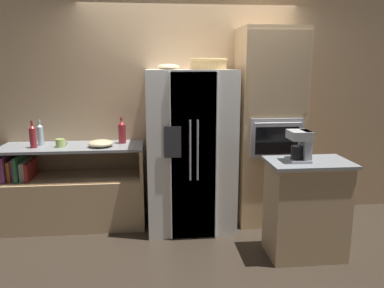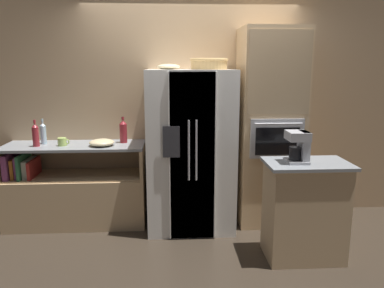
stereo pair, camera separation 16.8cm
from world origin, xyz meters
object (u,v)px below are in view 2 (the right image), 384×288
(refrigerator, at_px, (190,150))
(fruit_bowl, at_px, (169,67))
(bottle_wide, at_px, (123,131))
(mixing_bowl, at_px, (102,142))
(wicker_basket, at_px, (209,63))
(wall_oven, at_px, (269,128))
(bottle_short, at_px, (43,133))
(mug, at_px, (62,142))
(coffee_maker, at_px, (299,146))
(bottle_tall, at_px, (36,135))

(refrigerator, bearing_deg, fruit_bowl, 171.62)
(bottle_wide, bearing_deg, mixing_bowl, -143.34)
(refrigerator, height_order, wicker_basket, wicker_basket)
(wall_oven, xyz_separation_m, wicker_basket, (-0.71, -0.06, 0.72))
(bottle_short, relative_size, mug, 2.23)
(coffee_maker, bearing_deg, fruit_bowl, 144.23)
(refrigerator, height_order, bottle_short, refrigerator)
(wall_oven, xyz_separation_m, bottle_short, (-2.57, 0.10, -0.05))
(wicker_basket, distance_m, bottle_wide, 1.24)
(bottle_short, xyz_separation_m, coffee_maker, (2.61, -1.00, 0.04))
(refrigerator, height_order, bottle_wide, refrigerator)
(mixing_bowl, bearing_deg, mug, 176.09)
(coffee_maker, bearing_deg, bottle_wide, 149.24)
(wicker_basket, bearing_deg, bottle_tall, 179.34)
(mug, bearing_deg, bottle_wide, 11.58)
(fruit_bowl, bearing_deg, mug, 178.40)
(refrigerator, relative_size, bottle_short, 6.17)
(wall_oven, height_order, bottle_tall, wall_oven)
(bottle_wide, distance_m, coffee_maker, 1.99)
(bottle_short, distance_m, bottle_wide, 0.90)
(mixing_bowl, bearing_deg, coffee_maker, -23.84)
(refrigerator, xyz_separation_m, fruit_bowl, (-0.23, 0.03, 0.92))
(wall_oven, relative_size, fruit_bowl, 9.07)
(wicker_basket, xyz_separation_m, mixing_bowl, (-1.19, 0.01, -0.86))
(mug, height_order, coffee_maker, coffee_maker)
(bottle_wide, bearing_deg, bottle_tall, -170.75)
(refrigerator, xyz_separation_m, mug, (-1.42, 0.07, 0.10))
(refrigerator, xyz_separation_m, wicker_basket, (0.20, 0.03, 0.95))
(fruit_bowl, bearing_deg, bottle_short, 173.95)
(refrigerator, relative_size, mug, 13.74)
(wall_oven, height_order, mixing_bowl, wall_oven)
(bottle_tall, height_order, bottle_short, bottle_tall)
(wall_oven, relative_size, bottle_tall, 7.48)
(bottle_short, distance_m, mug, 0.28)
(fruit_bowl, relative_size, bottle_short, 0.85)
(refrigerator, relative_size, coffee_maker, 6.16)
(mixing_bowl, bearing_deg, refrigerator, -2.19)
(bottle_tall, distance_m, mixing_bowl, 0.72)
(fruit_bowl, xyz_separation_m, bottle_tall, (-1.47, 0.02, -0.73))
(wall_oven, height_order, fruit_bowl, wall_oven)
(bottle_tall, bearing_deg, refrigerator, -1.68)
(bottle_tall, relative_size, mixing_bowl, 1.08)
(wicker_basket, bearing_deg, refrigerator, -172.24)
(bottle_tall, bearing_deg, bottle_short, 74.19)
(mug, relative_size, mixing_bowl, 0.47)
(wicker_basket, height_order, coffee_maker, wicker_basket)
(refrigerator, relative_size, bottle_wide, 5.89)
(fruit_bowl, height_order, coffee_maker, fruit_bowl)
(bottle_wide, distance_m, mixing_bowl, 0.29)
(bottle_tall, xyz_separation_m, coffee_maker, (2.65, -0.87, 0.03))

